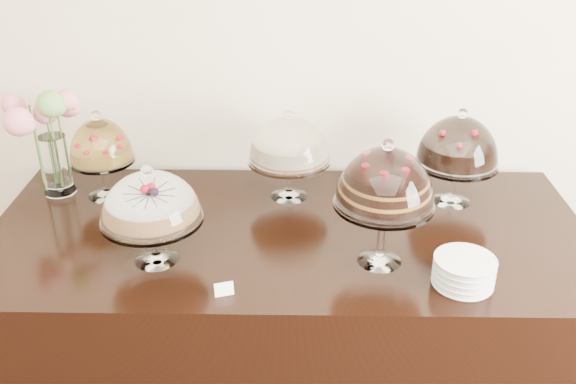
{
  "coord_description": "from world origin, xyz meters",
  "views": [
    {
      "loc": [
        -0.04,
        0.42,
        2.11
      ],
      "look_at": [
        -0.07,
        2.4,
        1.08
      ],
      "focal_mm": 40.0,
      "sensor_mm": 36.0,
      "label": 1
    }
  ],
  "objects_px": {
    "cake_stand_dark_choco": "(458,145)",
    "cake_stand_sugar_sponge": "(150,202)",
    "display_counter": "(288,326)",
    "plate_stack": "(464,272)",
    "cake_stand_choco_layer": "(385,182)",
    "cake_stand_cheesecake": "(289,144)",
    "cake_stand_fruit_tart": "(100,145)",
    "flower_vase": "(47,130)"
  },
  "relations": [
    {
      "from": "cake_stand_dark_choco",
      "to": "cake_stand_sugar_sponge",
      "type": "bearing_deg",
      "value": -158.02
    },
    {
      "from": "display_counter",
      "to": "plate_stack",
      "type": "xyz_separation_m",
      "value": [
        0.56,
        -0.33,
        0.5
      ]
    },
    {
      "from": "display_counter",
      "to": "cake_stand_dark_choco",
      "type": "distance_m",
      "value": 0.97
    },
    {
      "from": "cake_stand_choco_layer",
      "to": "cake_stand_dark_choco",
      "type": "bearing_deg",
      "value": 52.5
    },
    {
      "from": "cake_stand_cheesecake",
      "to": "cake_stand_fruit_tart",
      "type": "bearing_deg",
      "value": -179.55
    },
    {
      "from": "cake_stand_choco_layer",
      "to": "cake_stand_dark_choco",
      "type": "height_order",
      "value": "cake_stand_choco_layer"
    },
    {
      "from": "display_counter",
      "to": "cake_stand_cheesecake",
      "type": "height_order",
      "value": "cake_stand_cheesecake"
    },
    {
      "from": "cake_stand_cheesecake",
      "to": "flower_vase",
      "type": "distance_m",
      "value": 0.94
    },
    {
      "from": "display_counter",
      "to": "cake_stand_choco_layer",
      "type": "distance_m",
      "value": 0.84
    },
    {
      "from": "flower_vase",
      "to": "cake_stand_fruit_tart",
      "type": "bearing_deg",
      "value": -4.41
    },
    {
      "from": "cake_stand_sugar_sponge",
      "to": "cake_stand_fruit_tart",
      "type": "bearing_deg",
      "value": 122.15
    },
    {
      "from": "cake_stand_dark_choco",
      "to": "cake_stand_choco_layer",
      "type": "bearing_deg",
      "value": -127.5
    },
    {
      "from": "cake_stand_sugar_sponge",
      "to": "cake_stand_dark_choco",
      "type": "height_order",
      "value": "cake_stand_dark_choco"
    },
    {
      "from": "display_counter",
      "to": "cake_stand_sugar_sponge",
      "type": "height_order",
      "value": "cake_stand_sugar_sponge"
    },
    {
      "from": "display_counter",
      "to": "cake_stand_cheesecake",
      "type": "bearing_deg",
      "value": 90.32
    },
    {
      "from": "cake_stand_cheesecake",
      "to": "cake_stand_dark_choco",
      "type": "height_order",
      "value": "cake_stand_dark_choco"
    },
    {
      "from": "cake_stand_sugar_sponge",
      "to": "cake_stand_dark_choco",
      "type": "relative_size",
      "value": 0.91
    },
    {
      "from": "cake_stand_dark_choco",
      "to": "cake_stand_fruit_tart",
      "type": "relative_size",
      "value": 1.07
    },
    {
      "from": "cake_stand_cheesecake",
      "to": "flower_vase",
      "type": "xyz_separation_m",
      "value": [
        -0.94,
        0.01,
        0.05
      ]
    },
    {
      "from": "cake_stand_choco_layer",
      "to": "flower_vase",
      "type": "height_order",
      "value": "same"
    },
    {
      "from": "cake_stand_sugar_sponge",
      "to": "plate_stack",
      "type": "bearing_deg",
      "value": -7.05
    },
    {
      "from": "display_counter",
      "to": "plate_stack",
      "type": "bearing_deg",
      "value": -30.7
    },
    {
      "from": "cake_stand_sugar_sponge",
      "to": "cake_stand_cheesecake",
      "type": "bearing_deg",
      "value": 46.88
    },
    {
      "from": "cake_stand_cheesecake",
      "to": "cake_stand_choco_layer",
      "type": "bearing_deg",
      "value": -56.14
    },
    {
      "from": "cake_stand_sugar_sponge",
      "to": "plate_stack",
      "type": "height_order",
      "value": "cake_stand_sugar_sponge"
    },
    {
      "from": "cake_stand_sugar_sponge",
      "to": "cake_stand_choco_layer",
      "type": "distance_m",
      "value": 0.76
    },
    {
      "from": "cake_stand_dark_choco",
      "to": "cake_stand_fruit_tart",
      "type": "distance_m",
      "value": 1.38
    },
    {
      "from": "cake_stand_sugar_sponge",
      "to": "cake_stand_cheesecake",
      "type": "height_order",
      "value": "cake_stand_cheesecake"
    },
    {
      "from": "cake_stand_cheesecake",
      "to": "cake_stand_dark_choco",
      "type": "distance_m",
      "value": 0.65
    },
    {
      "from": "cake_stand_dark_choco",
      "to": "flower_vase",
      "type": "height_order",
      "value": "flower_vase"
    },
    {
      "from": "cake_stand_sugar_sponge",
      "to": "flower_vase",
      "type": "height_order",
      "value": "flower_vase"
    },
    {
      "from": "display_counter",
      "to": "cake_stand_fruit_tart",
      "type": "bearing_deg",
      "value": 160.79
    },
    {
      "from": "cake_stand_fruit_tart",
      "to": "plate_stack",
      "type": "height_order",
      "value": "cake_stand_fruit_tart"
    },
    {
      "from": "flower_vase",
      "to": "display_counter",
      "type": "bearing_deg",
      "value": -16.13
    },
    {
      "from": "cake_stand_fruit_tart",
      "to": "plate_stack",
      "type": "relative_size",
      "value": 1.91
    },
    {
      "from": "cake_stand_cheesecake",
      "to": "cake_stand_dark_choco",
      "type": "bearing_deg",
      "value": -2.9
    },
    {
      "from": "cake_stand_sugar_sponge",
      "to": "flower_vase",
      "type": "bearing_deg",
      "value": 135.95
    },
    {
      "from": "cake_stand_choco_layer",
      "to": "cake_stand_cheesecake",
      "type": "bearing_deg",
      "value": 123.86
    },
    {
      "from": "cake_stand_dark_choco",
      "to": "plate_stack",
      "type": "bearing_deg",
      "value": -98.26
    },
    {
      "from": "cake_stand_dark_choco",
      "to": "cake_stand_fruit_tart",
      "type": "height_order",
      "value": "cake_stand_dark_choco"
    },
    {
      "from": "cake_stand_dark_choco",
      "to": "cake_stand_cheesecake",
      "type": "bearing_deg",
      "value": 177.1
    },
    {
      "from": "cake_stand_sugar_sponge",
      "to": "flower_vase",
      "type": "relative_size",
      "value": 0.79
    }
  ]
}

